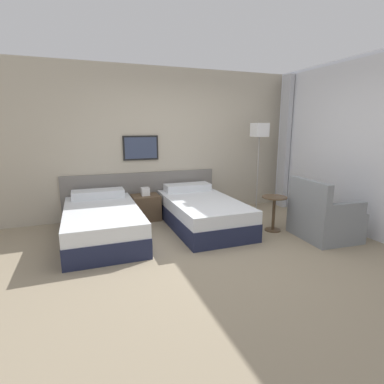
# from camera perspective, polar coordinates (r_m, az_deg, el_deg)

# --- Properties ---
(ground_plane) EXTENTS (16.00, 16.00, 0.00)m
(ground_plane) POSITION_cam_1_polar(r_m,az_deg,el_deg) (4.07, 5.00, -11.53)
(ground_plane) COLOR gray
(wall_headboard) EXTENTS (10.00, 0.10, 2.70)m
(wall_headboard) POSITION_cam_1_polar(r_m,az_deg,el_deg) (5.73, -4.38, 8.83)
(wall_headboard) COLOR #B7AD99
(wall_headboard) RESTS_ON ground_plane
(wall_window) EXTENTS (0.21, 4.61, 2.70)m
(wall_window) POSITION_cam_1_polar(r_m,az_deg,el_deg) (5.20, 30.75, 7.27)
(wall_window) COLOR white
(wall_window) RESTS_ON ground_plane
(bed_near_door) EXTENTS (1.06, 1.95, 0.60)m
(bed_near_door) POSITION_cam_1_polar(r_m,az_deg,el_deg) (4.69, -16.71, -5.56)
(bed_near_door) COLOR #1E233D
(bed_near_door) RESTS_ON ground_plane
(bed_near_window) EXTENTS (1.06, 1.95, 0.60)m
(bed_near_window) POSITION_cam_1_polar(r_m,az_deg,el_deg) (5.03, 1.87, -3.83)
(bed_near_window) COLOR #1E233D
(bed_near_window) RESTS_ON ground_plane
(nightstand) EXTENTS (0.48, 0.43, 0.58)m
(nightstand) POSITION_cam_1_polar(r_m,az_deg,el_deg) (5.46, -8.79, -2.82)
(nightstand) COLOR brown
(nightstand) RESTS_ON ground_plane
(floor_lamp) EXTENTS (0.26, 0.26, 1.71)m
(floor_lamp) POSITION_cam_1_polar(r_m,az_deg,el_deg) (5.87, 12.70, 10.28)
(floor_lamp) COLOR #9E9993
(floor_lamp) RESTS_ON ground_plane
(side_table) EXTENTS (0.39, 0.39, 0.56)m
(side_table) POSITION_cam_1_polar(r_m,az_deg,el_deg) (4.95, 15.35, -2.82)
(side_table) COLOR brown
(side_table) RESTS_ON ground_plane
(armchair) EXTENTS (0.80, 0.89, 0.90)m
(armchair) POSITION_cam_1_polar(r_m,az_deg,el_deg) (4.91, 23.68, -4.71)
(armchair) COLOR gray
(armchair) RESTS_ON ground_plane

